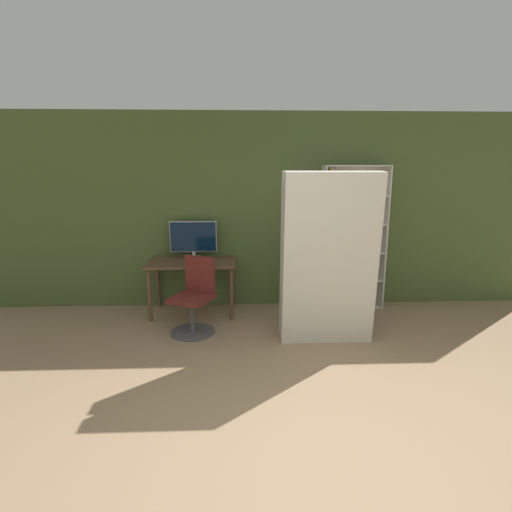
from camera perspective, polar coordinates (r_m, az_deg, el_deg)
ground_plane at (r=2.95m, az=6.49°, el=-28.76°), size 16.00×16.00×0.00m
wall_back at (r=5.65m, az=1.59°, el=6.36°), size 8.00×0.06×2.70m
desk at (r=5.43m, az=-9.08°, el=-1.75°), size 1.17×0.68×0.73m
monitor at (r=5.55m, az=-8.95°, el=2.46°), size 0.64×0.25×0.51m
office_chair at (r=4.87m, az=-8.82°, el=-6.64°), size 0.59×0.59×0.91m
bookshelf at (r=5.73m, az=12.50°, el=2.46°), size 0.88×0.30×1.99m
mattress_near at (r=4.41m, az=10.58°, el=-0.67°), size 1.03×0.34×1.92m
mattress_far at (r=4.60m, az=10.05°, el=-0.14°), size 1.03×0.26×1.92m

